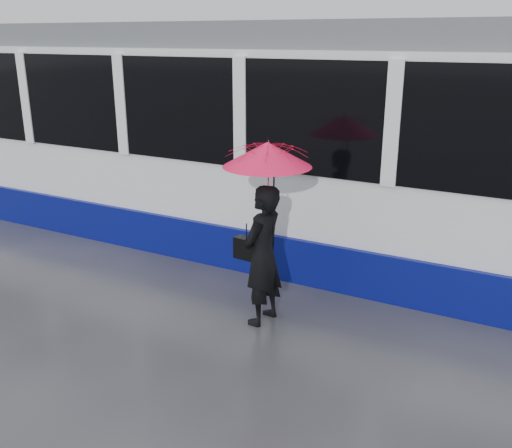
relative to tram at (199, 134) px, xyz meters
The scene contains 6 objects.
ground 3.15m from the tram, 68.18° to the right, with size 90.00×90.00×0.00m, color #2D2D32.
rails 1.91m from the tram, ahead, with size 34.00×1.51×0.02m.
tram is the anchor object (origin of this frame).
woman 3.53m from the tram, 44.39° to the right, with size 0.60×0.39×1.63m, color black.
umbrella 3.48m from the tram, 43.81° to the right, with size 1.05×1.05×1.10m.
handbag 3.36m from the tram, 46.83° to the right, with size 0.30×0.16×0.43m.
Camera 1 is at (4.24, -5.18, 3.17)m, focal length 40.00 mm.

